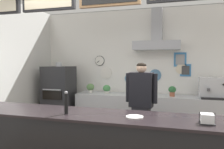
{
  "coord_description": "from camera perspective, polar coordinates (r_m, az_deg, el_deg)",
  "views": [
    {
      "loc": [
        0.81,
        -2.78,
        1.67
      ],
      "look_at": [
        -0.24,
        0.79,
        1.46
      ],
      "focal_mm": 35.48,
      "sensor_mm": 36.0,
      "label": 1
    }
  ],
  "objects": [
    {
      "name": "potted_thyme",
      "position": [
        5.38,
        -5.6,
        -3.35
      ],
      "size": [
        0.19,
        0.19,
        0.23
      ],
      "color": "beige",
      "rests_on": "back_prep_counter"
    },
    {
      "name": "shop_worker",
      "position": [
        3.85,
        7.53,
        -8.44
      ],
      "size": [
        0.55,
        0.25,
        1.66
      ],
      "rotation": [
        0.0,
        0.0,
        3.06
      ],
      "color": "#232328",
      "rests_on": "ground_plane"
    },
    {
      "name": "pepper_grinder",
      "position": [
        2.68,
        -11.73,
        -7.09
      ],
      "size": [
        0.05,
        0.05,
        0.27
      ],
      "color": "black",
      "rests_on": "service_counter"
    },
    {
      "name": "potted_oregano",
      "position": [
        5.0,
        15.25,
        -4.02
      ],
      "size": [
        0.16,
        0.16,
        0.22
      ],
      "color": "#9E563D",
      "rests_on": "back_prep_counter"
    },
    {
      "name": "back_wall_assembly",
      "position": [
        5.29,
        7.81,
        2.24
      ],
      "size": [
        5.12,
        2.89,
        2.95
      ],
      "color": "gray",
      "rests_on": "ground_plane"
    },
    {
      "name": "napkin_holder",
      "position": [
        2.44,
        23.3,
        -10.51
      ],
      "size": [
        0.15,
        0.14,
        0.11
      ],
      "color": "#262628",
      "rests_on": "service_counter"
    },
    {
      "name": "condiment_plate",
      "position": [
        2.51,
        5.84,
        -10.79
      ],
      "size": [
        0.19,
        0.19,
        0.01
      ],
      "color": "white",
      "rests_on": "service_counter"
    },
    {
      "name": "potted_basil",
      "position": [
        5.26,
        -1.38,
        -3.74
      ],
      "size": [
        0.18,
        0.18,
        0.2
      ],
      "color": "beige",
      "rests_on": "back_prep_counter"
    },
    {
      "name": "espresso_machine",
      "position": [
        5.05,
        24.54,
        -3.16
      ],
      "size": [
        0.55,
        0.46,
        0.43
      ],
      "color": "silver",
      "rests_on": "back_prep_counter"
    },
    {
      "name": "potted_rosemary",
      "position": [
        5.16,
        5.15,
        -3.69
      ],
      "size": [
        0.2,
        0.2,
        0.23
      ],
      "color": "#9E563D",
      "rests_on": "back_prep_counter"
    },
    {
      "name": "back_prep_counter",
      "position": [
        5.17,
        10.24,
        -10.39
      ],
      "size": [
        3.53,
        0.59,
        0.92
      ],
      "color": "#B7BABF",
      "rests_on": "ground_plane"
    },
    {
      "name": "pizza_oven",
      "position": [
        5.56,
        -13.48,
        -5.99
      ],
      "size": [
        0.65,
        0.65,
        1.66
      ],
      "color": "#232326",
      "rests_on": "ground_plane"
    }
  ]
}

